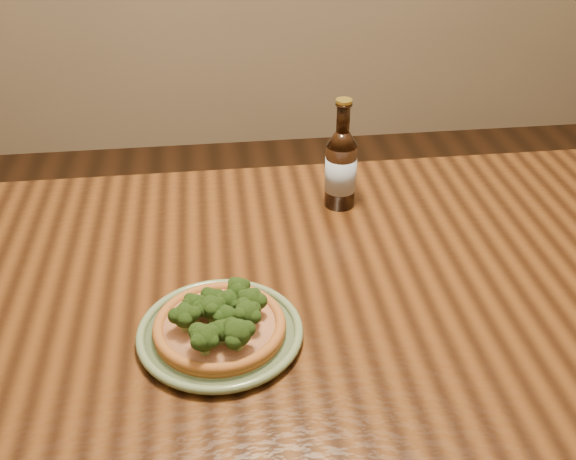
{
  "coord_description": "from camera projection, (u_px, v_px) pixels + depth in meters",
  "views": [
    {
      "loc": [
        -0.08,
        -0.83,
        1.48
      ],
      "look_at": [
        0.05,
        0.17,
        0.82
      ],
      "focal_mm": 42.0,
      "sensor_mm": 36.0,
      "label": 1
    }
  ],
  "objects": [
    {
      "name": "table",
      "position": [
        267.0,
        328.0,
        1.23
      ],
      "size": [
        1.6,
        0.9,
        0.75
      ],
      "color": "#4A280F",
      "rests_on": "ground"
    },
    {
      "name": "pizza",
      "position": [
        220.0,
        323.0,
        1.05
      ],
      "size": [
        0.21,
        0.21,
        0.07
      ],
      "rotation": [
        0.0,
        0.0,
        0.0
      ],
      "color": "#9E5C23",
      "rests_on": "plate"
    },
    {
      "name": "plate",
      "position": [
        220.0,
        333.0,
        1.07
      ],
      "size": [
        0.26,
        0.26,
        0.02
      ],
      "rotation": [
        0.0,
        0.0,
        0.35
      ],
      "color": "#647953",
      "rests_on": "table"
    },
    {
      "name": "beer_bottle",
      "position": [
        341.0,
        168.0,
        1.37
      ],
      "size": [
        0.06,
        0.06,
        0.23
      ],
      "rotation": [
        0.0,
        0.0,
        -0.41
      ],
      "color": "black",
      "rests_on": "table"
    }
  ]
}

